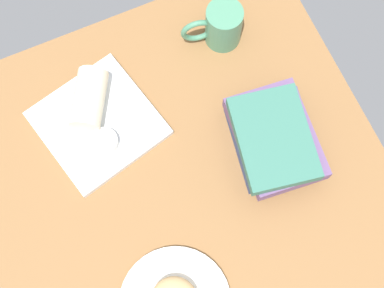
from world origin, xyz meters
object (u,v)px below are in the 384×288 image
at_px(square_plate, 98,123).
at_px(coffee_mug, 221,26).
at_px(sauce_cup, 104,142).
at_px(breakfast_wrap, 89,99).
at_px(book_stack, 274,139).

distance_m(square_plate, coffee_mug, 0.33).
xyz_separation_m(square_plate, sauce_cup, (0.05, -0.00, 0.02)).
xyz_separation_m(breakfast_wrap, coffee_mug, (-0.04, 0.32, 0.00)).
bearing_deg(breakfast_wrap, sauce_cup, -63.18).
relative_size(square_plate, book_stack, 0.98).
distance_m(sauce_cup, book_stack, 0.35).
xyz_separation_m(book_stack, coffee_mug, (-0.27, 0.01, 0.00)).
height_order(breakfast_wrap, book_stack, book_stack).
height_order(sauce_cup, coffee_mug, coffee_mug).
bearing_deg(sauce_cup, breakfast_wrap, 176.90).
distance_m(breakfast_wrap, book_stack, 0.39).
bearing_deg(coffee_mug, book_stack, -1.68).
bearing_deg(sauce_cup, square_plate, 176.90).
distance_m(square_plate, book_stack, 0.37).
relative_size(book_stack, coffee_mug, 1.73).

